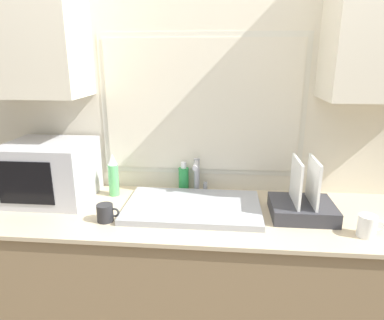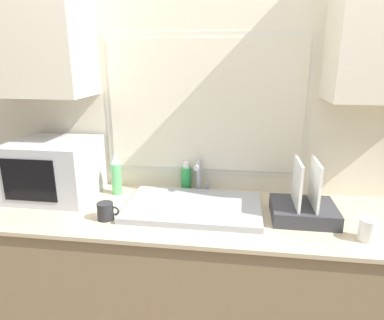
% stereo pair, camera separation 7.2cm
% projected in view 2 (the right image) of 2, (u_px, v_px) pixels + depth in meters
% --- Properties ---
extents(countertop, '(2.21, 0.67, 0.88)m').
position_uv_depth(countertop, '(197.00, 285.00, 1.86)').
color(countertop, '#8C7251').
rests_on(countertop, ground_plane).
extents(wall_back, '(6.00, 0.38, 2.60)m').
position_uv_depth(wall_back, '(204.00, 101.00, 1.87)').
color(wall_back, beige).
rests_on(wall_back, ground_plane).
extents(sink_basin, '(0.68, 0.43, 0.03)m').
position_uv_depth(sink_basin, '(193.00, 207.00, 1.75)').
color(sink_basin, '#9EA0A5').
rests_on(sink_basin, countertop).
extents(faucet, '(0.08, 0.14, 0.20)m').
position_uv_depth(faucet, '(200.00, 174.00, 1.93)').
color(faucet, '#99999E').
rests_on(faucet, countertop).
extents(microwave, '(0.44, 0.39, 0.31)m').
position_uv_depth(microwave, '(55.00, 169.00, 1.89)').
color(microwave, '#B2B2B7').
rests_on(microwave, countertop).
extents(dish_rack, '(0.30, 0.26, 0.29)m').
position_uv_depth(dish_rack, '(304.00, 207.00, 1.64)').
color(dish_rack, '#333338').
rests_on(dish_rack, countertop).
extents(spray_bottle, '(0.06, 0.06, 0.24)m').
position_uv_depth(spray_bottle, '(116.00, 174.00, 1.92)').
color(spray_bottle, '#59B266').
rests_on(spray_bottle, countertop).
extents(soap_bottle, '(0.06, 0.06, 0.17)m').
position_uv_depth(soap_bottle, '(186.00, 178.00, 1.99)').
color(soap_bottle, '#268C3F').
rests_on(soap_bottle, countertop).
extents(mug_near_sink, '(0.11, 0.08, 0.08)m').
position_uv_depth(mug_near_sink, '(106.00, 211.00, 1.63)').
color(mug_near_sink, '#262628').
rests_on(mug_near_sink, countertop).
extents(mug_by_rack, '(0.11, 0.08, 0.10)m').
position_uv_depth(mug_by_rack, '(369.00, 230.00, 1.44)').
color(mug_by_rack, white).
rests_on(mug_by_rack, countertop).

